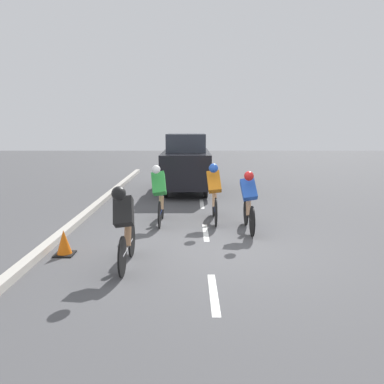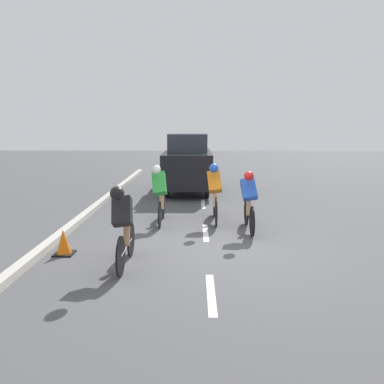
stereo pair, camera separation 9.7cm
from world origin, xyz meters
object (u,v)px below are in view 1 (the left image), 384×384
cyclist_blue (249,200)px  support_car (186,163)px  cyclist_green (160,193)px  traffic_cone (64,243)px  cyclist_black (125,224)px  cyclist_orange (214,191)px

cyclist_blue → support_car: size_ratio=0.41×
cyclist_blue → cyclist_green: bearing=-18.6°
cyclist_green → cyclist_blue: bearing=161.4°
cyclist_green → traffic_cone: bearing=54.9°
cyclist_blue → cyclist_green: size_ratio=1.02×
cyclist_black → support_car: size_ratio=0.41×
cyclist_orange → support_car: bearing=-80.5°
support_car → traffic_cone: size_ratio=8.20×
cyclist_blue → support_car: (1.52, -5.50, 0.32)m
cyclist_black → cyclist_orange: bearing=-118.8°
cyclist_blue → traffic_cone: 4.11m
cyclist_green → cyclist_black: size_ratio=0.99×
cyclist_green → support_car: (-0.59, -4.78, 0.29)m
cyclist_blue → support_car: support_car is taller
cyclist_blue → cyclist_orange: size_ratio=0.95×
cyclist_black → traffic_cone: bearing=-26.6°
cyclist_blue → support_car: bearing=-74.5°
cyclist_orange → support_car: support_car is taller
cyclist_green → cyclist_orange: bearing=-173.5°
cyclist_blue → traffic_cone: (3.74, 1.61, -0.52)m
cyclist_green → traffic_cone: cyclist_green is taller
cyclist_blue → traffic_cone: bearing=23.3°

